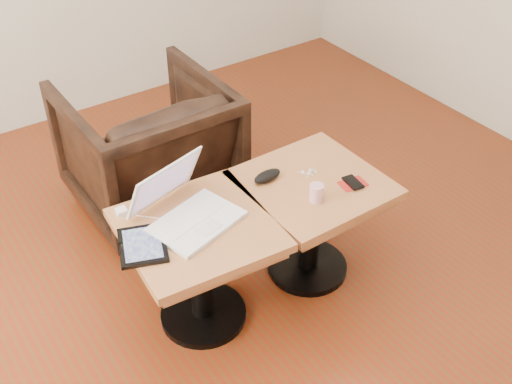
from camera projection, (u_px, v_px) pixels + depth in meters
room_shell at (248, 45)px, 2.15m from camera, size 4.52×4.52×2.71m
side_table_left at (199, 251)px, 2.72m from camera, size 0.65×0.65×0.55m
side_table_right at (311, 205)px, 2.97m from camera, size 0.61×0.61×0.55m
laptop at (186, 209)px, 2.65m from camera, size 0.44×0.44×0.24m
tablet at (143, 245)px, 2.53m from camera, size 0.25×0.28×0.02m
charging_adapter at (121, 212)px, 2.69m from camera, size 0.05×0.05×0.03m
glasses_case at (267, 176)px, 2.88m from camera, size 0.15×0.07×0.04m
striped_cup at (316, 193)px, 2.75m from camera, size 0.08×0.08×0.08m
earbuds_tangle at (309, 172)px, 2.93m from camera, size 0.08×0.05×0.02m
phone_on_sleeve at (353, 183)px, 2.87m from camera, size 0.13×0.11×0.01m
armchair at (148, 148)px, 3.43m from camera, size 0.79×0.82×0.74m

